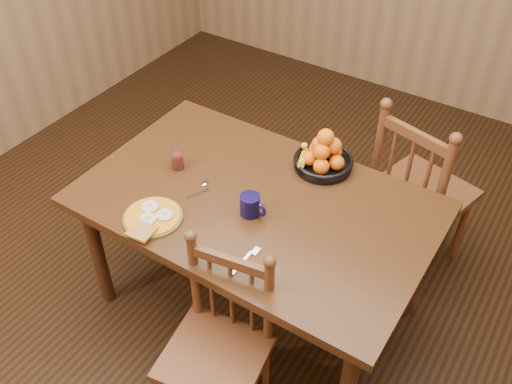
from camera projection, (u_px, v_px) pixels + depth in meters
The scene contains 10 objects.
room at pixel (256, 85), 2.20m from camera, with size 4.52×5.02×2.72m.
dining_table at pixel (256, 214), 2.65m from camera, with size 1.60×1.00×0.75m.
chair_far at pixel (418, 192), 3.02m from camera, with size 0.56×0.55×1.02m.
chair_near at pixel (219, 347), 2.37m from camera, with size 0.47×0.45×0.90m.
breakfast_plate at pixel (152, 217), 2.49m from camera, with size 0.26×0.29×0.04m.
fork at pixel (246, 259), 2.32m from camera, with size 0.03×0.18×0.00m.
spoon at pixel (202, 187), 2.66m from camera, with size 0.06×0.15×0.01m.
coffee_mug at pixel (251, 205), 2.49m from camera, with size 0.13×0.09×0.10m.
juice_glass at pixel (177, 161), 2.75m from camera, with size 0.06×0.06×0.09m.
fruit_bowl at pixel (323, 156), 2.74m from camera, with size 0.29×0.29×0.22m.
Camera 1 is at (1.05, -1.62, 2.49)m, focal length 40.00 mm.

